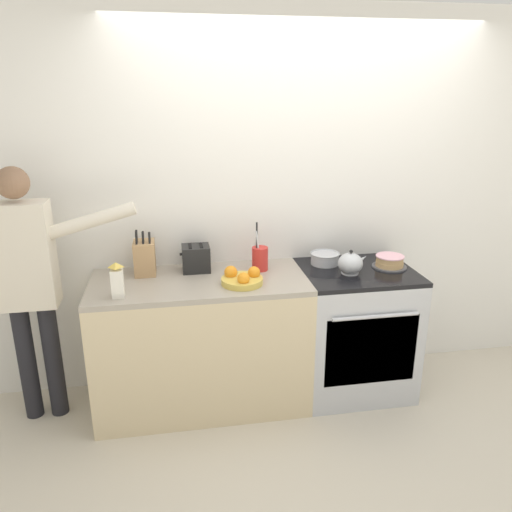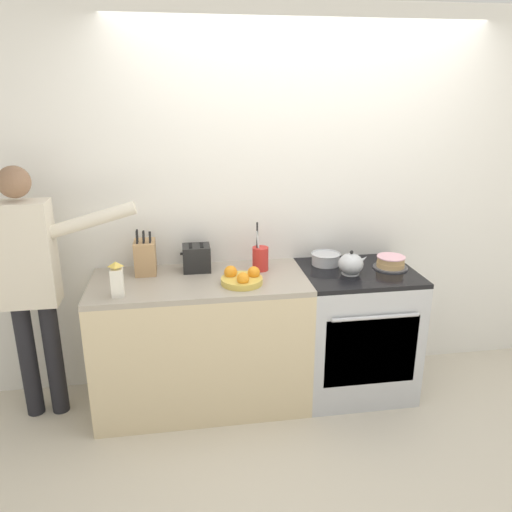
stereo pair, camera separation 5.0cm
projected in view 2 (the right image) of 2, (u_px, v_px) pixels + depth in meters
ground_plane at (316, 417)px, 3.30m from camera, size 16.00×16.00×0.00m
wall_back at (298, 203)px, 3.51m from camera, size 8.00×0.04×2.60m
counter_cabinet at (202, 342)px, 3.35m from camera, size 1.39×0.64×0.90m
stove_range at (355, 330)px, 3.51m from camera, size 0.76×0.67×0.90m
layer_cake at (391, 263)px, 3.40m from camera, size 0.23×0.23×0.08m
tea_kettle at (351, 264)px, 3.28m from camera, size 0.20×0.16×0.16m
mixing_bowl at (326, 259)px, 3.47m from camera, size 0.20×0.20×0.08m
knife_block at (145, 257)px, 3.29m from camera, size 0.14×0.17×0.30m
utensil_crock at (260, 258)px, 3.35m from camera, size 0.11×0.11×0.33m
fruit_bowl at (242, 278)px, 3.13m from camera, size 0.26×0.26×0.10m
toaster at (196, 258)px, 3.35m from camera, size 0.20×0.16×0.18m
milk_carton at (117, 280)px, 2.92m from camera, size 0.07×0.07×0.22m
person_baker at (30, 274)px, 3.06m from camera, size 0.93×0.20×1.65m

